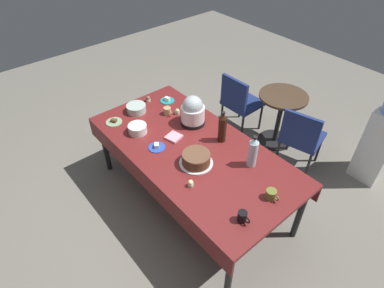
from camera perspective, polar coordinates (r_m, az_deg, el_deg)
The scene contains 22 objects.
ground at distance 3.67m, azimuth -0.00°, elevation -9.55°, with size 9.00×9.00×0.00m, color slate.
potluck_table at distance 3.17m, azimuth -0.00°, elevation -1.54°, with size 2.20×1.10×0.75m.
frosted_layer_cake at distance 2.93m, azimuth 0.74°, elevation -2.66°, with size 0.31×0.31×0.12m.
slow_cooker at distance 3.36m, azimuth 0.13°, elevation 5.82°, with size 0.26×0.26×0.33m.
glass_salad_bowl at distance 3.65m, azimuth -9.84°, elevation 6.24°, with size 0.22×0.22×0.08m, color #B2C6BC.
ceramic_snack_bowl at distance 3.34m, azimuth -9.62°, elevation 2.67°, with size 0.19×0.19×0.09m, color silver.
dessert_plate_teal at distance 3.80m, azimuth -4.38°, elevation 7.76°, with size 0.16×0.16×0.05m.
dessert_plate_sage at distance 3.55m, azimuth -13.65°, elevation 3.87°, with size 0.17×0.17×0.04m.
dessert_plate_cobalt at distance 3.15m, azimuth -6.26°, elevation -0.49°, with size 0.17×0.17×0.05m.
cupcake_berry at distance 3.57m, azimuth -2.61°, elevation 5.75°, with size 0.05×0.05×0.07m.
cupcake_lemon at distance 3.81m, azimuth -7.77°, elevation 7.93°, with size 0.05×0.05×0.07m.
cupcake_vanilla at distance 2.75m, azimuth -0.26°, elevation -7.01°, with size 0.05×0.05×0.07m.
soda_bottle_cola at distance 3.13m, azimuth 5.40°, elevation 2.91°, with size 0.08×0.08×0.34m.
soda_bottle_water at distance 2.90m, azimuth 10.73°, elevation -1.41°, with size 0.09×0.09×0.33m.
coffee_mug_black at distance 2.54m, azimuth 8.94°, elevation -12.59°, with size 0.12×0.07×0.09m.
coffee_mug_olive at distance 2.74m, azimuth 13.84°, elevation -8.66°, with size 0.13×0.09×0.08m.
coffee_mug_tan at distance 3.57m, azimuth -4.37°, elevation 5.85°, with size 0.12×0.08×0.08m.
paper_napkin_stack at distance 3.25m, azimuth -3.25°, elevation 1.24°, with size 0.14×0.14×0.02m, color pink.
maroon_chair_left at distance 4.33m, azimuth 8.41°, elevation 7.61°, with size 0.45×0.45×0.85m.
maroon_chair_right at distance 3.89m, azimuth 18.78°, elevation 1.38°, with size 0.54×0.54×0.85m.
round_cafe_table at distance 4.23m, azimuth 15.43°, elevation 5.76°, with size 0.60×0.60×0.72m.
water_cooler at distance 4.10m, azimuth 30.76°, elevation 1.15°, with size 0.32×0.32×1.24m.
Camera 1 is at (1.80, -1.52, 2.81)m, focal length 30.12 mm.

